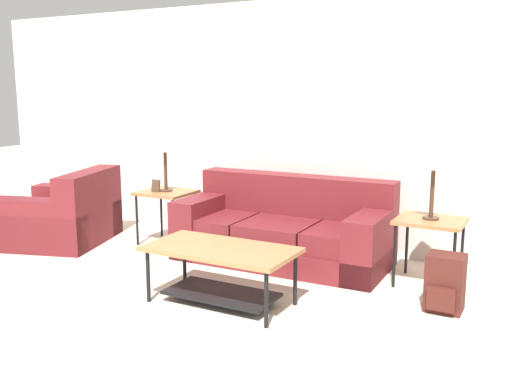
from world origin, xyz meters
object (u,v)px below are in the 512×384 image
(side_table_left, at_px, (166,196))
(table_lamp_left, at_px, (165,143))
(side_table_right, at_px, (430,226))
(backpack, at_px, (445,283))
(couch, at_px, (284,231))
(coffee_table, at_px, (221,262))
(armchair, at_px, (63,217))
(table_lamp_right, at_px, (434,158))

(side_table_left, relative_size, table_lamp_left, 0.88)
(side_table_right, bearing_deg, table_lamp_left, 180.00)
(side_table_left, distance_m, table_lamp_left, 0.58)
(side_table_right, distance_m, backpack, 0.67)
(couch, xyz_separation_m, side_table_right, (1.40, -0.03, 0.23))
(coffee_table, relative_size, backpack, 2.66)
(armchair, xyz_separation_m, coffee_table, (2.51, -0.74, 0.06))
(table_lamp_left, bearing_deg, side_table_right, -0.00)
(side_table_left, bearing_deg, couch, 1.35)
(side_table_right, height_order, table_lamp_right, table_lamp_right)
(couch, height_order, table_lamp_right, table_lamp_right)
(couch, height_order, coffee_table, couch)
(couch, xyz_separation_m, coffee_table, (0.06, -1.27, 0.05))
(coffee_table, height_order, backpack, coffee_table)
(couch, relative_size, backpack, 4.68)
(coffee_table, distance_m, table_lamp_left, 2.06)
(couch, height_order, armchair, couch)
(side_table_left, xyz_separation_m, table_lamp_left, (0.00, 0.00, 0.58))
(side_table_right, xyz_separation_m, backpack, (0.24, -0.55, -0.31))
(couch, bearing_deg, table_lamp_left, -178.65)
(side_table_left, xyz_separation_m, table_lamp_right, (2.81, 0.00, 0.58))
(table_lamp_left, bearing_deg, armchair, -154.65)
(table_lamp_left, bearing_deg, backpack, -10.16)
(side_table_left, height_order, side_table_right, same)
(side_table_left, bearing_deg, table_lamp_right, 0.00)
(side_table_left, height_order, table_lamp_right, table_lamp_right)
(side_table_left, height_order, table_lamp_left, table_lamp_left)
(side_table_left, height_order, backpack, side_table_left)
(coffee_table, bearing_deg, armchair, 163.63)
(coffee_table, relative_size, side_table_right, 2.03)
(table_lamp_right, bearing_deg, coffee_table, -137.46)
(side_table_right, xyz_separation_m, table_lamp_left, (-2.81, 0.00, 0.58))
(coffee_table, xyz_separation_m, table_lamp_left, (-1.46, 1.23, 0.76))
(coffee_table, xyz_separation_m, backpack, (1.58, 0.69, -0.12))
(table_lamp_left, xyz_separation_m, backpack, (3.05, -0.55, -0.89))
(couch, bearing_deg, armchair, -167.81)
(armchair, bearing_deg, backpack, -0.69)
(coffee_table, relative_size, table_lamp_right, 1.79)
(side_table_left, bearing_deg, side_table_right, 0.00)
(couch, bearing_deg, coffee_table, -87.27)
(table_lamp_right, distance_m, backpack, 1.07)
(coffee_table, distance_m, table_lamp_right, 1.98)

